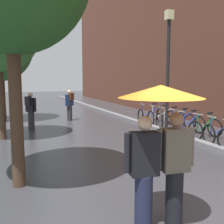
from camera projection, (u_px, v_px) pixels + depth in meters
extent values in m
cube|color=slate|center=(125.00, 118.00, 14.42)|extent=(0.30, 36.00, 0.12)
cylinder|color=#473323|center=(16.00, 113.00, 5.35)|extent=(0.26, 0.26, 3.03)
cylinder|color=#473323|center=(1.00, 101.00, 9.55)|extent=(0.21, 0.21, 2.76)
cylinder|color=#473323|center=(3.00, 97.00, 13.54)|extent=(0.22, 0.22, 2.50)
ellipsoid|color=#2D6628|center=(0.00, 43.00, 13.20)|extent=(3.20, 3.20, 3.73)
torus|color=black|center=(209.00, 134.00, 8.86)|extent=(0.15, 0.70, 0.70)
cylinder|color=#233DA8|center=(211.00, 126.00, 8.85)|extent=(0.04, 0.04, 0.58)
cylinder|color=#9E9EA3|center=(212.00, 117.00, 8.81)|extent=(0.09, 0.46, 0.03)
torus|color=black|center=(195.00, 131.00, 9.50)|extent=(0.16, 0.70, 0.70)
torus|color=black|center=(215.00, 128.00, 10.01)|extent=(0.16, 0.70, 0.70)
cylinder|color=#1E7A38|center=(208.00, 124.00, 9.78)|extent=(0.88, 0.16, 0.43)
cylinder|color=#1E7A38|center=(210.00, 121.00, 9.82)|extent=(0.04, 0.04, 0.55)
cube|color=black|center=(210.00, 113.00, 9.79)|extent=(0.23, 0.13, 0.06)
cylinder|color=#1E7A38|center=(197.00, 122.00, 9.50)|extent=(0.04, 0.04, 0.58)
cylinder|color=#9E9EA3|center=(198.00, 114.00, 9.47)|extent=(0.09, 0.46, 0.03)
torus|color=black|center=(179.00, 127.00, 10.24)|extent=(0.12, 0.70, 0.70)
torus|color=black|center=(199.00, 125.00, 10.69)|extent=(0.12, 0.70, 0.70)
cylinder|color=#233DA8|center=(192.00, 120.00, 10.48)|extent=(0.88, 0.11, 0.43)
cylinder|color=#233DA8|center=(194.00, 118.00, 10.52)|extent=(0.04, 0.04, 0.55)
cube|color=black|center=(194.00, 111.00, 10.48)|extent=(0.23, 0.12, 0.06)
cylinder|color=#233DA8|center=(181.00, 119.00, 10.24)|extent=(0.04, 0.04, 0.58)
cylinder|color=#9E9EA3|center=(181.00, 112.00, 10.20)|extent=(0.06, 0.46, 0.03)
torus|color=black|center=(171.00, 124.00, 10.84)|extent=(0.15, 0.70, 0.70)
torus|color=black|center=(190.00, 122.00, 11.34)|extent=(0.15, 0.70, 0.70)
cylinder|color=#233DA8|center=(183.00, 118.00, 11.11)|extent=(0.88, 0.15, 0.43)
cylinder|color=#233DA8|center=(185.00, 116.00, 11.15)|extent=(0.04, 0.04, 0.55)
cube|color=black|center=(185.00, 109.00, 11.11)|extent=(0.23, 0.13, 0.06)
cylinder|color=#233DA8|center=(173.00, 117.00, 10.84)|extent=(0.04, 0.04, 0.58)
cylinder|color=#9E9EA3|center=(173.00, 110.00, 10.80)|extent=(0.09, 0.46, 0.03)
torus|color=black|center=(159.00, 121.00, 11.63)|extent=(0.14, 0.70, 0.70)
torus|color=black|center=(181.00, 120.00, 11.90)|extent=(0.14, 0.70, 0.70)
cylinder|color=slate|center=(172.00, 116.00, 11.76)|extent=(0.88, 0.14, 0.43)
cylinder|color=slate|center=(174.00, 114.00, 11.78)|extent=(0.04, 0.04, 0.55)
cube|color=black|center=(175.00, 107.00, 11.74)|extent=(0.23, 0.12, 0.06)
cylinder|color=slate|center=(161.00, 114.00, 11.61)|extent=(0.04, 0.04, 0.58)
cylinder|color=#9E9EA3|center=(161.00, 107.00, 11.57)|extent=(0.08, 0.46, 0.03)
torus|color=black|center=(151.00, 118.00, 12.31)|extent=(0.11, 0.70, 0.70)
torus|color=black|center=(171.00, 117.00, 12.62)|extent=(0.11, 0.70, 0.70)
cylinder|color=silver|center=(163.00, 114.00, 12.47)|extent=(0.88, 0.10, 0.43)
cylinder|color=silver|center=(165.00, 112.00, 12.49)|extent=(0.04, 0.04, 0.55)
cube|color=black|center=(165.00, 105.00, 12.45)|extent=(0.23, 0.12, 0.06)
cylinder|color=silver|center=(153.00, 112.00, 12.30)|extent=(0.04, 0.04, 0.58)
cylinder|color=#9E9EA3|center=(153.00, 106.00, 12.26)|extent=(0.06, 0.46, 0.03)
torus|color=black|center=(141.00, 116.00, 13.05)|extent=(0.13, 0.70, 0.70)
torus|color=black|center=(160.00, 115.00, 13.33)|extent=(0.13, 0.70, 0.70)
cylinder|color=#233DA8|center=(152.00, 112.00, 13.19)|extent=(0.88, 0.13, 0.43)
cylinder|color=#233DA8|center=(154.00, 110.00, 13.21)|extent=(0.04, 0.04, 0.55)
cube|color=black|center=(154.00, 104.00, 13.17)|extent=(0.23, 0.12, 0.06)
cylinder|color=#233DA8|center=(142.00, 110.00, 13.04)|extent=(0.04, 0.04, 0.58)
cylinder|color=#9E9EA3|center=(142.00, 104.00, 13.00)|extent=(0.07, 0.46, 0.03)
cylinder|color=#1E233D|center=(143.00, 203.00, 3.90)|extent=(0.26, 0.26, 0.83)
cube|color=black|center=(144.00, 154.00, 3.81)|extent=(0.43, 0.28, 0.62)
sphere|color=beige|center=(145.00, 123.00, 3.75)|extent=(0.21, 0.21, 0.21)
cylinder|color=black|center=(127.00, 153.00, 3.74)|extent=(0.09, 0.09, 0.56)
cylinder|color=black|center=(161.00, 150.00, 3.86)|extent=(0.09, 0.09, 0.56)
cylinder|color=black|center=(174.00, 198.00, 4.01)|extent=(0.26, 0.26, 0.85)
cube|color=#665B4C|center=(176.00, 150.00, 3.92)|extent=(0.43, 0.28, 0.64)
sphere|color=#9E7051|center=(176.00, 120.00, 3.86)|extent=(0.21, 0.21, 0.21)
cylinder|color=#665B4C|center=(160.00, 149.00, 3.86)|extent=(0.09, 0.09, 0.57)
cylinder|color=#665B4C|center=(191.00, 147.00, 3.97)|extent=(0.09, 0.09, 0.57)
cylinder|color=#9E9EA3|center=(160.00, 137.00, 3.85)|extent=(0.02, 0.02, 1.15)
cone|color=orange|center=(161.00, 91.00, 3.77)|extent=(1.21, 1.21, 0.18)
cylinder|color=black|center=(168.00, 81.00, 9.55)|extent=(0.12, 0.12, 4.18)
cube|color=beige|center=(169.00, 15.00, 9.26)|extent=(0.24, 0.24, 0.32)
cylinder|color=#2D2D33|center=(70.00, 113.00, 13.86)|extent=(0.26, 0.26, 0.77)
cube|color=navy|center=(69.00, 100.00, 13.78)|extent=(0.45, 0.41, 0.58)
sphere|color=beige|center=(69.00, 92.00, 13.72)|extent=(0.21, 0.21, 0.21)
cylinder|color=navy|center=(66.00, 100.00, 13.57)|extent=(0.09, 0.09, 0.52)
cylinder|color=navy|center=(73.00, 99.00, 13.98)|extent=(0.09, 0.09, 0.52)
cube|color=#592D19|center=(71.00, 96.00, 13.68)|extent=(0.29, 0.26, 0.36)
cylinder|color=#2D2D33|center=(31.00, 121.00, 11.37)|extent=(0.26, 0.26, 0.78)
cube|color=black|center=(31.00, 105.00, 11.29)|extent=(0.42, 0.45, 0.58)
sphere|color=beige|center=(30.00, 95.00, 11.23)|extent=(0.21, 0.21, 0.21)
cylinder|color=black|center=(26.00, 104.00, 11.40)|extent=(0.09, 0.09, 0.53)
cylinder|color=black|center=(35.00, 104.00, 11.16)|extent=(0.09, 0.09, 0.53)
cube|color=black|center=(28.00, 101.00, 11.14)|extent=(0.27, 0.29, 0.36)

